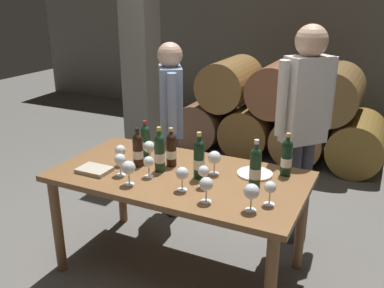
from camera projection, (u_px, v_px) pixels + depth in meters
name	position (u px, v px, depth m)	size (l,w,h in m)	color
ground_plane	(180.00, 268.00, 3.11)	(14.00, 14.00, 0.00)	#66635E
cellar_back_wall	(311.00, 29.00, 6.18)	(10.00, 0.24, 2.80)	slate
barrel_stack	(278.00, 113.00, 5.12)	(2.49, 0.90, 1.15)	brown
stone_pillar	(141.00, 53.00, 4.55)	(0.32, 0.32, 2.60)	slate
dining_table	(179.00, 186.00, 2.88)	(1.70, 0.90, 0.76)	brown
wine_bottle_0	(287.00, 157.00, 2.79)	(0.07, 0.07, 0.30)	black
wine_bottle_1	(199.00, 159.00, 2.73)	(0.07, 0.07, 0.32)	black
wine_bottle_2	(171.00, 149.00, 2.94)	(0.07, 0.07, 0.28)	black
wine_bottle_3	(138.00, 150.00, 2.94)	(0.07, 0.07, 0.28)	black
wine_bottle_4	(255.00, 168.00, 2.60)	(0.07, 0.07, 0.32)	#19381E
wine_bottle_5	(145.00, 140.00, 3.13)	(0.07, 0.07, 0.27)	#19381E
wine_bottle_6	(160.00, 152.00, 2.85)	(0.07, 0.07, 0.32)	#19381E
wine_glass_0	(149.00, 147.00, 3.01)	(0.09, 0.09, 0.16)	white
wine_glass_1	(204.00, 172.00, 2.62)	(0.07, 0.07, 0.15)	white
wine_glass_2	(206.00, 185.00, 2.43)	(0.08, 0.08, 0.16)	white
wine_glass_3	(182.00, 174.00, 2.58)	(0.08, 0.08, 0.15)	white
wine_glass_4	(129.00, 168.00, 2.65)	(0.09, 0.09, 0.16)	white
wine_glass_5	(251.00, 192.00, 2.33)	(0.09, 0.09, 0.16)	white
wine_glass_6	(120.00, 151.00, 2.95)	(0.08, 0.08, 0.15)	white
wine_glass_7	(270.00, 188.00, 2.40)	(0.07, 0.07, 0.15)	white
wine_glass_8	(214.00, 158.00, 2.81)	(0.09, 0.09, 0.16)	white
wine_glass_9	(149.00, 162.00, 2.77)	(0.07, 0.07, 0.14)	white
wine_glass_10	(120.00, 160.00, 2.79)	(0.08, 0.08, 0.15)	white
tasting_notebook	(94.00, 170.00, 2.87)	(0.22, 0.16, 0.03)	#B2A893
serving_plate	(255.00, 174.00, 2.83)	(0.24, 0.24, 0.01)	white
sommelier_presenting	(304.00, 118.00, 3.11)	(0.35, 0.39, 1.72)	#383842
taster_seated_left	(171.00, 116.00, 3.59)	(0.32, 0.43, 1.54)	#383842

